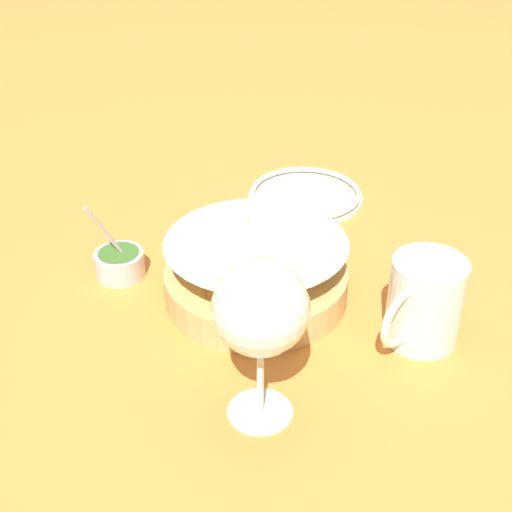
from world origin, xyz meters
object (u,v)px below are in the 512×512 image
(food_basket, at_px, (256,273))
(beer_mug, at_px, (424,305))
(sauce_cup, at_px, (120,262))
(wine_glass, at_px, (261,312))
(side_plate, at_px, (305,194))

(food_basket, distance_m, beer_mug, 0.20)
(food_basket, distance_m, sauce_cup, 0.18)
(wine_glass, xyz_separation_m, side_plate, (-0.38, -0.27, -0.12))
(food_basket, relative_size, sauce_cup, 1.94)
(sauce_cup, distance_m, wine_glass, 0.32)
(food_basket, xyz_separation_m, beer_mug, (-0.07, 0.19, 0.01))
(beer_mug, bearing_deg, food_basket, -69.33)
(wine_glass, bearing_deg, food_basket, -134.80)
(beer_mug, bearing_deg, side_plate, -117.94)
(food_basket, bearing_deg, beer_mug, 110.67)
(wine_glass, height_order, beer_mug, wine_glass)
(sauce_cup, bearing_deg, food_basket, 118.64)
(food_basket, bearing_deg, wine_glass, 45.20)
(sauce_cup, bearing_deg, beer_mug, 114.44)
(sauce_cup, relative_size, beer_mug, 0.94)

